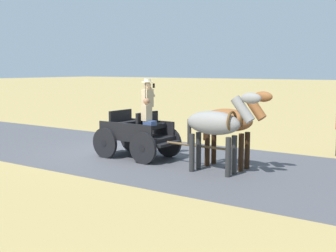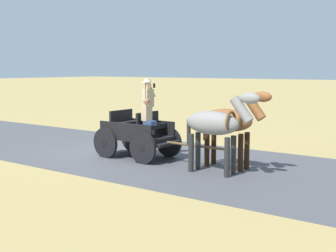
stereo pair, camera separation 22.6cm
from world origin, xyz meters
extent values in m
plane|color=tan|center=(0.00, 0.00, 0.00)|extent=(200.00, 200.00, 0.00)
cube|color=#4C4C51|center=(0.00, 0.00, 0.00)|extent=(6.13, 160.00, 0.01)
cube|color=black|center=(0.27, 0.96, 0.66)|extent=(1.25, 2.23, 0.12)
cube|color=black|center=(-0.30, 0.98, 0.94)|extent=(0.11, 2.09, 0.44)
cube|color=black|center=(0.84, 0.95, 0.94)|extent=(0.11, 2.09, 0.44)
cube|color=black|center=(0.30, 2.18, 0.56)|extent=(1.09, 0.27, 0.08)
cube|color=black|center=(0.24, -0.24, 0.48)|extent=(0.72, 0.22, 0.06)
cube|color=black|center=(0.29, 1.57, 1.04)|extent=(1.03, 0.39, 0.14)
cube|color=black|center=(0.28, 1.39, 1.26)|extent=(1.02, 0.11, 0.44)
cube|color=black|center=(0.26, 0.47, 1.04)|extent=(1.03, 0.39, 0.14)
cube|color=black|center=(0.26, 0.29, 1.26)|extent=(1.02, 0.11, 0.44)
cylinder|color=black|center=(-0.36, 1.75, 0.48)|extent=(0.12, 0.96, 0.96)
cylinder|color=black|center=(-0.36, 1.75, 0.48)|extent=(0.13, 0.21, 0.21)
cylinder|color=black|center=(0.94, 1.72, 0.48)|extent=(0.12, 0.96, 0.96)
cylinder|color=black|center=(0.94, 1.72, 0.48)|extent=(0.13, 0.21, 0.21)
cylinder|color=black|center=(-0.39, 0.21, 0.48)|extent=(0.12, 0.96, 0.96)
cylinder|color=black|center=(-0.39, 0.21, 0.48)|extent=(0.13, 0.21, 0.21)
cylinder|color=black|center=(0.90, 0.18, 0.48)|extent=(0.12, 0.96, 0.96)
cylinder|color=black|center=(0.90, 0.18, 0.48)|extent=(0.13, 0.21, 0.21)
cylinder|color=brown|center=(0.33, 3.16, 0.61)|extent=(0.12, 2.00, 0.07)
cylinder|color=black|center=(0.59, 1.56, 1.74)|extent=(0.02, 0.02, 1.30)
cylinder|color=#384C7F|center=(0.13, 1.30, 1.17)|extent=(0.22, 0.22, 0.90)
cube|color=tan|center=(0.13, 1.30, 1.90)|extent=(0.35, 0.23, 0.56)
sphere|color=beige|center=(0.13, 1.30, 2.30)|extent=(0.22, 0.22, 0.22)
cylinder|color=beige|center=(0.13, 1.30, 2.40)|extent=(0.36, 0.36, 0.01)
cylinder|color=beige|center=(0.13, 1.30, 2.45)|extent=(0.20, 0.20, 0.10)
cylinder|color=tan|center=(-0.05, 1.34, 2.08)|extent=(0.26, 0.09, 0.32)
cube|color=black|center=(-0.11, 1.36, 2.28)|extent=(0.02, 0.07, 0.14)
cube|color=#384C7F|center=(0.54, 1.68, 1.18)|extent=(0.29, 0.33, 0.14)
cube|color=tan|center=(0.54, 1.56, 1.49)|extent=(0.30, 0.21, 0.48)
sphere|color=#9E7051|center=(0.54, 1.56, 1.84)|extent=(0.20, 0.20, 0.20)
ellipsoid|color=brown|center=(-0.06, 3.97, 1.37)|extent=(0.64, 1.59, 0.64)
cylinder|color=black|center=(-0.21, 4.53, 0.53)|extent=(0.15, 0.15, 1.05)
cylinder|color=black|center=(0.15, 4.51, 0.53)|extent=(0.15, 0.15, 1.05)
cylinder|color=black|center=(-0.27, 3.44, 0.53)|extent=(0.15, 0.15, 1.05)
cylinder|color=black|center=(0.10, 3.42, 0.53)|extent=(0.15, 0.15, 1.05)
cylinder|color=brown|center=(-0.01, 4.82, 1.77)|extent=(0.29, 0.66, 0.73)
ellipsoid|color=brown|center=(0.00, 5.04, 2.07)|extent=(0.25, 0.55, 0.28)
cube|color=black|center=(-0.01, 4.80, 1.81)|extent=(0.09, 0.50, 0.56)
cylinder|color=black|center=(-0.10, 3.23, 1.07)|extent=(0.11, 0.11, 0.70)
torus|color=brown|center=(-0.03, 4.52, 1.45)|extent=(0.55, 0.10, 0.55)
ellipsoid|color=gray|center=(0.76, 3.95, 1.37)|extent=(0.58, 1.57, 0.64)
cylinder|color=#272726|center=(0.57, 4.50, 0.53)|extent=(0.15, 0.15, 1.05)
cylinder|color=#272726|center=(0.93, 4.50, 0.53)|extent=(0.15, 0.15, 1.05)
cylinder|color=#272726|center=(0.58, 3.41, 0.53)|extent=(0.15, 0.15, 1.05)
cylinder|color=#272726|center=(0.94, 3.41, 0.53)|extent=(0.15, 0.15, 1.05)
cylinder|color=gray|center=(0.75, 4.80, 1.77)|extent=(0.27, 0.65, 0.73)
ellipsoid|color=gray|center=(0.74, 5.02, 2.07)|extent=(0.23, 0.54, 0.28)
cube|color=#272726|center=(0.75, 4.78, 1.81)|extent=(0.07, 0.50, 0.56)
cylinder|color=#272726|center=(0.76, 3.21, 1.07)|extent=(0.11, 0.11, 0.70)
torus|color=brown|center=(0.75, 4.50, 1.45)|extent=(0.55, 0.08, 0.55)
camera|label=1|loc=(11.00, 9.43, 2.82)|focal=46.54mm
camera|label=2|loc=(10.87, 9.62, 2.82)|focal=46.54mm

